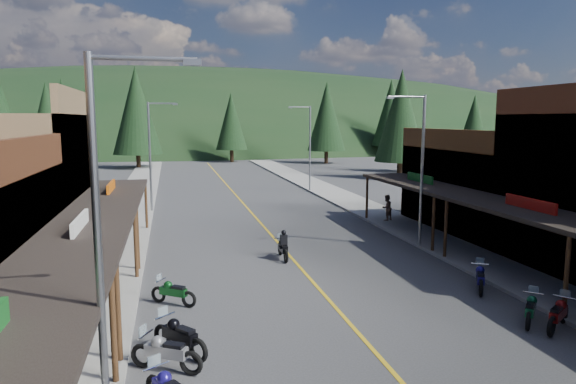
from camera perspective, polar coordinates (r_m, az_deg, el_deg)
ground at (r=18.56m, az=5.92°, el=-13.33°), size 220.00×220.00×0.00m
centerline at (r=37.39m, az=-4.03°, el=-2.36°), size 0.15×90.00×0.01m
sidewalk_west at (r=37.07m, az=-17.45°, el=-2.70°), size 3.40×94.00×0.15m
sidewalk_east at (r=39.64m, az=8.50°, el=-1.73°), size 3.40×94.00×0.15m
shop_west_3 at (r=28.98m, az=-29.12°, el=0.63°), size 10.90×10.20×8.20m
shop_east_3 at (r=34.04m, az=21.97°, el=0.35°), size 10.90×10.20×6.20m
streetlight_0 at (r=10.66m, az=-19.61°, el=-4.83°), size 2.16×0.18×8.00m
streetlight_1 at (r=38.42m, az=-14.89°, el=4.36°), size 2.16×0.18×8.00m
streetlight_2 at (r=27.51m, az=14.43°, el=3.02°), size 2.16×0.18×8.00m
streetlight_3 at (r=48.08m, az=2.29°, el=5.31°), size 2.16×0.18×8.00m
ridge_hill at (r=151.59m, az=-10.85°, el=5.36°), size 310.00×140.00×60.00m
pine_1 at (r=88.26m, az=-25.18°, el=7.61°), size 5.88×5.88×12.50m
pine_2 at (r=74.47m, az=-16.49°, el=8.68°), size 6.72×6.72×14.00m
pine_3 at (r=82.90m, az=-6.32°, el=7.82°), size 5.04×5.04×11.00m
pine_4 at (r=79.92m, az=4.31°, el=8.38°), size 5.88×5.88×12.50m
pine_5 at (r=96.84m, az=11.35°, el=8.63°), size 6.72×6.72×14.00m
pine_6 at (r=95.52m, az=19.96°, el=7.41°), size 5.04×5.04×11.00m
pine_7 at (r=96.01m, az=-29.14°, el=7.34°), size 5.88×5.88×12.50m
pine_8 at (r=58.66m, az=-29.32°, el=6.27°), size 4.48×4.48×10.00m
pine_9 at (r=68.13m, az=12.97°, el=7.54°), size 4.93×4.93×10.80m
pine_10 at (r=67.47m, az=-23.70°, el=7.41°), size 5.38×5.38×11.60m
pine_11 at (r=60.09m, az=12.46°, el=8.28°), size 5.82×5.82×12.40m
bike_west_6 at (r=14.79m, az=-13.41°, el=-16.77°), size 2.15×1.64×1.19m
bike_west_7 at (r=15.63m, az=-11.95°, el=-15.21°), size 1.95×2.16×1.25m
bike_west_8 at (r=19.55m, az=-12.63°, el=-10.69°), size 1.89×1.61×1.07m
bike_east_6 at (r=19.08m, az=27.84°, el=-11.79°), size 2.04×1.72×1.16m
bike_east_7 at (r=19.25m, az=25.37°, el=-11.56°), size 1.78×1.83×1.09m
bike_east_8 at (r=21.97m, az=20.58°, el=-8.81°), size 1.59×2.07×1.15m
rider_on_bike at (r=25.11m, az=-0.56°, el=-6.14°), size 0.67×1.97×1.49m
pedestrian_east_b at (r=34.43m, az=10.90°, el=-1.71°), size 0.95×0.80×1.71m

